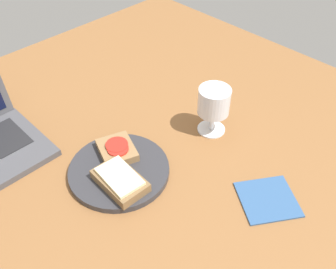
{
  "coord_description": "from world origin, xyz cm",
  "views": [
    {
      "loc": [
        -37.48,
        -43.96,
        66.48
      ],
      "look_at": [
        7.25,
        1.4,
        8.0
      ],
      "focal_mm": 40.0,
      "sensor_mm": 36.0,
      "label": 1
    }
  ],
  "objects_px": {
    "plate": "(119,170)",
    "wine_glass": "(214,103)",
    "sandwich_with_cheese": "(120,180)",
    "napkin": "(268,199)",
    "sandwich_with_tomato": "(117,150)"
  },
  "relations": [
    {
      "from": "napkin",
      "to": "sandwich_with_tomato",
      "type": "bearing_deg",
      "value": 114.76
    },
    {
      "from": "sandwich_with_tomato",
      "to": "sandwich_with_cheese",
      "type": "relative_size",
      "value": 0.93
    },
    {
      "from": "plate",
      "to": "wine_glass",
      "type": "distance_m",
      "value": 0.27
    },
    {
      "from": "sandwich_with_cheese",
      "to": "napkin",
      "type": "distance_m",
      "value": 0.31
    },
    {
      "from": "plate",
      "to": "napkin",
      "type": "height_order",
      "value": "plate"
    },
    {
      "from": "plate",
      "to": "wine_glass",
      "type": "height_order",
      "value": "wine_glass"
    },
    {
      "from": "plate",
      "to": "wine_glass",
      "type": "xyz_separation_m",
      "value": [
        0.26,
        -0.05,
        0.08
      ]
    },
    {
      "from": "sandwich_with_cheese",
      "to": "plate",
      "type": "bearing_deg",
      "value": 55.14
    },
    {
      "from": "plate",
      "to": "wine_glass",
      "type": "bearing_deg",
      "value": -11.04
    },
    {
      "from": "plate",
      "to": "sandwich_with_tomato",
      "type": "bearing_deg",
      "value": 54.79
    },
    {
      "from": "plate",
      "to": "sandwich_with_cheese",
      "type": "distance_m",
      "value": 0.05
    },
    {
      "from": "sandwich_with_tomato",
      "to": "sandwich_with_cheese",
      "type": "height_order",
      "value": "sandwich_with_cheese"
    },
    {
      "from": "wine_glass",
      "to": "napkin",
      "type": "xyz_separation_m",
      "value": [
        -0.08,
        -0.23,
        -0.08
      ]
    },
    {
      "from": "plate",
      "to": "wine_glass",
      "type": "relative_size",
      "value": 1.81
    },
    {
      "from": "plate",
      "to": "napkin",
      "type": "relative_size",
      "value": 1.95
    }
  ]
}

